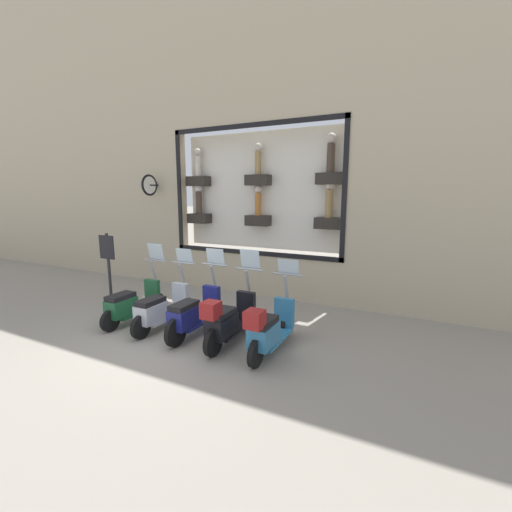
{
  "coord_description": "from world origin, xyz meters",
  "views": [
    {
      "loc": [
        -4.69,
        -4.12,
        2.73
      ],
      "look_at": [
        1.89,
        -0.85,
        1.41
      ],
      "focal_mm": 24.0,
      "sensor_mm": 36.0,
      "label": 1
    }
  ],
  "objects_px": {
    "scooter_teal_0": "(269,329)",
    "scooter_green_4": "(131,304)",
    "scooter_silver_3": "(161,309)",
    "shop_sign_post": "(109,269)",
    "scooter_black_1": "(228,320)",
    "scooter_navy_2": "(193,314)"
  },
  "relations": [
    {
      "from": "shop_sign_post",
      "to": "scooter_silver_3",
      "type": "bearing_deg",
      "value": -100.97
    },
    {
      "from": "scooter_navy_2",
      "to": "shop_sign_post",
      "type": "relative_size",
      "value": 0.98
    },
    {
      "from": "scooter_teal_0",
      "to": "scooter_green_4",
      "type": "bearing_deg",
      "value": 88.86
    },
    {
      "from": "scooter_navy_2",
      "to": "scooter_silver_3",
      "type": "bearing_deg",
      "value": 90.53
    },
    {
      "from": "scooter_black_1",
      "to": "shop_sign_post",
      "type": "xyz_separation_m",
      "value": [
        0.42,
        3.5,
        0.53
      ]
    },
    {
      "from": "scooter_silver_3",
      "to": "shop_sign_post",
      "type": "bearing_deg",
      "value": 79.03
    },
    {
      "from": "scooter_teal_0",
      "to": "scooter_silver_3",
      "type": "bearing_deg",
      "value": 88.48
    },
    {
      "from": "scooter_black_1",
      "to": "scooter_silver_3",
      "type": "height_order",
      "value": "scooter_black_1"
    },
    {
      "from": "scooter_silver_3",
      "to": "scooter_green_4",
      "type": "bearing_deg",
      "value": 90.01
    },
    {
      "from": "scooter_silver_3",
      "to": "scooter_green_4",
      "type": "distance_m",
      "value": 0.82
    },
    {
      "from": "scooter_silver_3",
      "to": "shop_sign_post",
      "type": "relative_size",
      "value": 0.97
    },
    {
      "from": "scooter_teal_0",
      "to": "scooter_green_4",
      "type": "height_order",
      "value": "scooter_green_4"
    },
    {
      "from": "scooter_black_1",
      "to": "scooter_silver_3",
      "type": "xyz_separation_m",
      "value": [
        0.06,
        1.64,
        -0.06
      ]
    },
    {
      "from": "scooter_navy_2",
      "to": "scooter_green_4",
      "type": "xyz_separation_m",
      "value": [
        -0.01,
        1.64,
        -0.03
      ]
    },
    {
      "from": "scooter_teal_0",
      "to": "scooter_navy_2",
      "type": "distance_m",
      "value": 1.64
    },
    {
      "from": "scooter_teal_0",
      "to": "scooter_navy_2",
      "type": "height_order",
      "value": "scooter_navy_2"
    },
    {
      "from": "scooter_navy_2",
      "to": "scooter_green_4",
      "type": "distance_m",
      "value": 1.64
    },
    {
      "from": "scooter_teal_0",
      "to": "scooter_green_4",
      "type": "distance_m",
      "value": 3.28
    },
    {
      "from": "scooter_teal_0",
      "to": "scooter_silver_3",
      "type": "relative_size",
      "value": 1.0
    },
    {
      "from": "scooter_navy_2",
      "to": "shop_sign_post",
      "type": "distance_m",
      "value": 2.76
    },
    {
      "from": "scooter_teal_0",
      "to": "scooter_navy_2",
      "type": "relative_size",
      "value": 0.99
    },
    {
      "from": "scooter_black_1",
      "to": "scooter_teal_0",
      "type": "bearing_deg",
      "value": -90.69
    }
  ]
}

